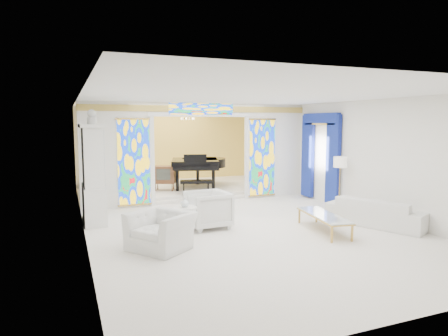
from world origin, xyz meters
name	(u,v)px	position (x,y,z in m)	size (l,w,h in m)	color
floor	(225,215)	(0.00, 0.00, 0.00)	(12.00, 12.00, 0.00)	white
ceiling	(225,99)	(0.00, 0.00, 3.00)	(7.00, 12.00, 0.02)	white
wall_back	(169,146)	(0.00, 6.00, 1.50)	(7.00, 0.02, 3.00)	white
wall_front	(414,201)	(0.00, -6.00, 1.50)	(7.00, 0.02, 3.00)	white
wall_left	(81,164)	(-3.50, 0.00, 1.50)	(0.02, 12.00, 3.00)	white
wall_right	(337,154)	(3.50, 0.00, 1.50)	(0.02, 12.00, 3.00)	white
partition_wall	(201,148)	(0.00, 2.00, 1.65)	(7.00, 0.22, 3.00)	white
stained_glass_left	(134,162)	(-2.03, 1.89, 1.30)	(0.90, 0.04, 2.40)	gold
stained_glass_right	(262,158)	(2.03, 1.89, 1.30)	(0.90, 0.04, 2.40)	gold
stained_glass_transom	(202,109)	(0.00, 1.89, 2.82)	(2.00, 0.04, 0.34)	gold
alcove_platform	(182,188)	(0.00, 4.10, 0.09)	(6.80, 3.80, 0.18)	white
gold_curtain_back	(169,146)	(0.00, 5.88, 1.50)	(6.70, 0.10, 2.90)	gold
chandelier	(188,119)	(0.20, 4.00, 2.55)	(0.48, 0.48, 0.30)	#B89040
blue_drapes	(320,150)	(3.40, 0.70, 1.58)	(0.14, 1.85, 2.65)	navy
china_cabinet	(93,174)	(-3.22, 0.60, 1.17)	(0.56, 1.46, 2.72)	white
armchair_left	(161,231)	(-2.19, -2.12, 0.36)	(1.10, 0.96, 0.72)	white
armchair_right	(208,210)	(-0.83, -0.97, 0.43)	(0.91, 0.94, 0.85)	white
sofa	(377,212)	(2.95, -2.26, 0.33)	(2.24, 0.88, 0.65)	white
side_table	(185,217)	(-1.52, -1.47, 0.42)	(0.66, 0.66, 0.64)	white
vase	(185,202)	(-1.52, -1.47, 0.74)	(0.19, 0.19, 0.19)	white
coffee_table	(324,216)	(1.45, -2.25, 0.36)	(0.82, 1.82, 0.39)	white
floor_lamp	(340,165)	(3.20, -0.53, 1.26)	(0.40, 0.40, 1.48)	#B89040
grand_piano	(199,164)	(0.50, 3.70, 0.98)	(2.40, 3.10, 1.19)	black
tv_console	(165,175)	(-0.80, 3.37, 0.70)	(0.82, 0.70, 0.81)	brown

